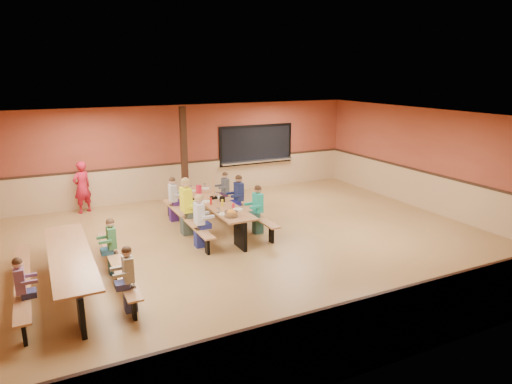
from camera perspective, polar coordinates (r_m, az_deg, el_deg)
name	(u,v)px	position (r m, az deg, el deg)	size (l,w,h in m)	color
ground	(251,245)	(10.98, -0.67, -6.68)	(12.00, 12.00, 0.00)	brown
room_envelope	(251,218)	(10.75, -0.68, -3.26)	(12.04, 10.04, 3.02)	brown
kitchen_pass_through	(256,146)	(16.01, 0.04, 5.73)	(2.78, 0.28, 1.38)	black
structural_post	(184,155)	(14.47, -8.98, 4.61)	(0.18, 0.18, 3.00)	black
cafeteria_table_main	(216,209)	(12.01, -5.03, -2.17)	(1.91, 3.70, 0.74)	#A66F42
cafeteria_table_second	(71,265)	(9.31, -22.12, -8.42)	(1.91, 3.70, 0.74)	#A66F42
seated_child_white_left	(199,221)	(10.77, -7.10, -3.65)	(0.40, 0.32, 1.26)	silver
seated_adult_yellow	(186,207)	(11.62, -8.70, -1.84)	(0.49, 0.40, 1.45)	#F7FB1A
seated_child_grey_left	(173,200)	(12.77, -10.33, -0.93)	(0.37, 0.31, 1.22)	#BCBCBC
seated_child_teal_right	(258,210)	(11.59, 0.23, -2.24)	(0.39, 0.32, 1.24)	#1FAD93
seated_child_navy_right	(239,198)	(12.61, -2.15, -0.77)	(0.40, 0.33, 1.27)	#18204C
seated_child_char_right	(225,192)	(13.49, -3.85, 0.01)	(0.35, 0.28, 1.16)	#484D51
seated_child_purple_sec	(21,291)	(8.50, -27.28, -10.97)	(0.33, 0.27, 1.14)	#805475
seated_child_green_sec	(112,247)	(9.77, -17.54, -6.53)	(0.35, 0.29, 1.17)	#336D3A
seated_child_tan_sec	(129,279)	(8.23, -15.62, -10.47)	(0.35, 0.29, 1.18)	#A6A186
standing_woman	(82,187)	(14.19, -20.91, 0.57)	(0.56, 0.37, 1.53)	#AD1327
punch_pitcher	(199,189)	(12.80, -7.15, 0.35)	(0.16, 0.16, 0.22)	red
chip_bowl	(231,214)	(10.67, -3.13, -2.70)	(0.32, 0.32, 0.15)	orange
napkin_dispenser	(222,199)	(11.92, -4.25, -0.89)	(0.10, 0.14, 0.13)	black
condiment_mustard	(222,203)	(11.51, -4.24, -1.35)	(0.06, 0.06, 0.17)	yellow
condiment_ketchup	(211,201)	(11.67, -5.66, -1.16)	(0.06, 0.06, 0.17)	#B2140F
table_paddle	(214,194)	(12.18, -5.31, -0.21)	(0.16, 0.16, 0.56)	black
place_settings	(216,199)	(11.94, -5.06, -0.93)	(0.65, 3.30, 0.11)	beige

